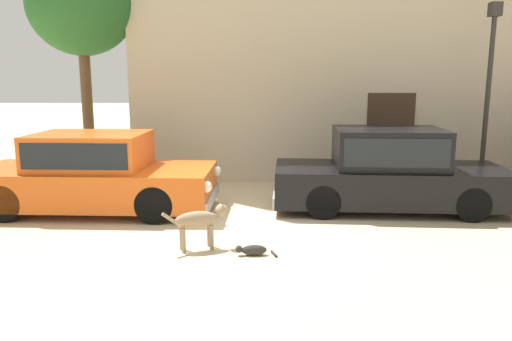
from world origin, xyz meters
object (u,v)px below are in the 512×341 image
object	(u,v)px
stray_dog_spotted	(201,220)
acacia_tree_left	(81,6)
street_lamp	(490,74)
parked_sedan_second	(389,170)
parked_sedan_nearest	(94,173)
stray_cat	(253,250)

from	to	relation	value
stray_dog_spotted	acacia_tree_left	size ratio (longest dim) A/B	0.19
street_lamp	stray_dog_spotted	bearing A→B (deg)	-146.97
parked_sedan_second	street_lamp	distance (m)	3.28
parked_sedan_second	acacia_tree_left	xyz separation A→B (m)	(-6.49, 2.58, 3.31)
parked_sedan_nearest	street_lamp	world-z (taller)	street_lamp
stray_cat	acacia_tree_left	distance (m)	7.57
parked_sedan_nearest	acacia_tree_left	world-z (taller)	acacia_tree_left
stray_dog_spotted	parked_sedan_nearest	bearing A→B (deg)	116.23
parked_sedan_nearest	stray_dog_spotted	world-z (taller)	parked_sedan_nearest
parked_sedan_nearest	stray_cat	world-z (taller)	parked_sedan_nearest
parked_sedan_nearest	parked_sedan_second	size ratio (longest dim) A/B	1.02
stray_dog_spotted	street_lamp	world-z (taller)	street_lamp
parked_sedan_second	stray_cat	distance (m)	3.60
street_lamp	parked_sedan_second	bearing A→B (deg)	-149.13
parked_sedan_second	street_lamp	bearing A→B (deg)	34.21
stray_dog_spotted	street_lamp	bearing A→B (deg)	12.46
stray_cat	acacia_tree_left	world-z (taller)	acacia_tree_left
parked_sedan_nearest	parked_sedan_second	distance (m)	5.49
stray_cat	street_lamp	xyz separation A→B (m)	(4.88, 3.92, 2.44)
parked_sedan_nearest	acacia_tree_left	bearing A→B (deg)	111.93
street_lamp	stray_cat	bearing A→B (deg)	-141.26
parked_sedan_second	acacia_tree_left	size ratio (longest dim) A/B	0.85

